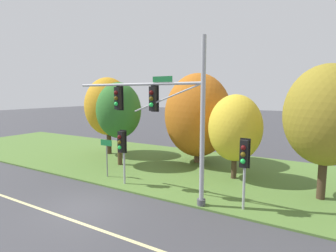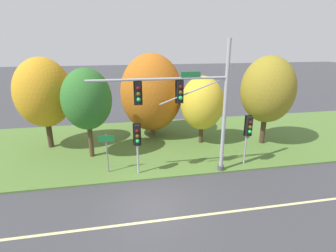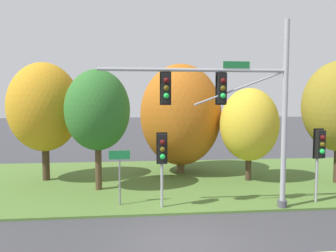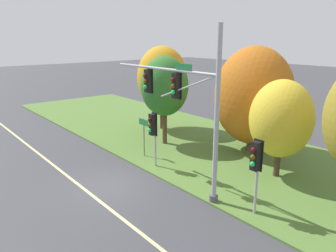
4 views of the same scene
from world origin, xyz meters
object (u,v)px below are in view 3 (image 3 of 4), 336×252
at_px(pedestrian_signal_near_kerb, 320,149).
at_px(tree_nearest_road, 44,107).
at_px(tree_left_of_mast, 98,110).
at_px(tree_mid_verge, 249,125).
at_px(tree_behind_signpost, 181,115).
at_px(traffic_signal_mast, 237,102).
at_px(route_sign_post, 120,168).
at_px(pedestrian_signal_further_along, 162,154).

relative_size(pedestrian_signal_near_kerb, tree_nearest_road, 0.50).
distance_m(tree_left_of_mast, tree_mid_verge, 8.39).
bearing_deg(tree_left_of_mast, tree_behind_signpost, 36.93).
bearing_deg(pedestrian_signal_near_kerb, tree_nearest_road, 157.00).
bearing_deg(traffic_signal_mast, route_sign_post, 168.21).
distance_m(pedestrian_signal_further_along, tree_mid_verge, 6.92).
distance_m(pedestrian_signal_near_kerb, route_sign_post, 8.79).
height_order(pedestrian_signal_near_kerb, pedestrian_signal_further_along, pedestrian_signal_near_kerb).
bearing_deg(tree_nearest_road, tree_mid_verge, -6.09).
xyz_separation_m(tree_nearest_road, tree_mid_verge, (11.48, -1.22, -0.98)).
bearing_deg(pedestrian_signal_near_kerb, tree_left_of_mast, 161.94).
height_order(traffic_signal_mast, tree_nearest_road, traffic_signal_mast).
height_order(route_sign_post, tree_behind_signpost, tree_behind_signpost).
relative_size(tree_behind_signpost, tree_mid_verge, 1.30).
bearing_deg(route_sign_post, pedestrian_signal_further_along, -19.37).
distance_m(pedestrian_signal_near_kerb, tree_nearest_road, 14.36).
xyz_separation_m(traffic_signal_mast, tree_mid_verge, (2.25, 4.75, -1.30)).
bearing_deg(tree_mid_verge, traffic_signal_mast, -115.32).
bearing_deg(route_sign_post, tree_nearest_road, 131.45).
distance_m(pedestrian_signal_further_along, route_sign_post, 2.04).
xyz_separation_m(pedestrian_signal_further_along, tree_mid_verge, (5.29, 4.38, 0.84)).
height_order(tree_behind_signpost, tree_mid_verge, tree_behind_signpost).
xyz_separation_m(traffic_signal_mast, tree_behind_signpost, (-1.30, 7.19, -0.83)).
xyz_separation_m(pedestrian_signal_near_kerb, route_sign_post, (-8.73, 0.60, -0.81)).
bearing_deg(pedestrian_signal_further_along, pedestrian_signal_near_kerb, 0.24).
xyz_separation_m(route_sign_post, tree_nearest_road, (-4.39, 4.97, 2.54)).
height_order(route_sign_post, tree_mid_verge, tree_mid_verge).
xyz_separation_m(traffic_signal_mast, pedestrian_signal_further_along, (-3.04, 0.38, -2.14)).
distance_m(traffic_signal_mast, pedestrian_signal_further_along, 3.74).
bearing_deg(tree_nearest_road, tree_left_of_mast, -36.12).
distance_m(pedestrian_signal_near_kerb, pedestrian_signal_further_along, 6.94).
distance_m(tree_left_of_mast, tree_behind_signpost, 5.92).
height_order(traffic_signal_mast, tree_mid_verge, traffic_signal_mast).
bearing_deg(pedestrian_signal_further_along, tree_behind_signpost, 75.67).
xyz_separation_m(route_sign_post, tree_behind_signpost, (3.54, 6.18, 2.03)).
relative_size(traffic_signal_mast, tree_mid_verge, 1.50).
distance_m(traffic_signal_mast, route_sign_post, 5.71).
height_order(pedestrian_signal_further_along, route_sign_post, pedestrian_signal_further_along).
bearing_deg(tree_mid_verge, route_sign_post, -152.16).
xyz_separation_m(tree_behind_signpost, tree_mid_verge, (3.55, -2.44, -0.46)).
relative_size(route_sign_post, tree_behind_signpost, 0.36).
bearing_deg(traffic_signal_mast, tree_mid_verge, 64.68).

